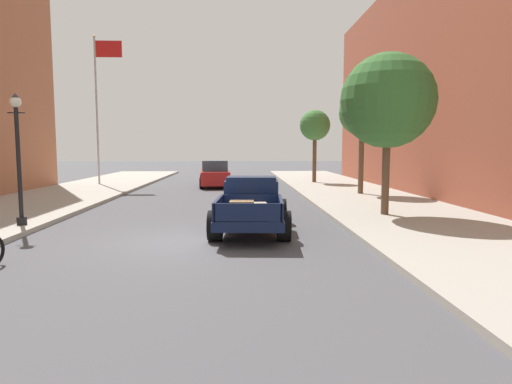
{
  "coord_description": "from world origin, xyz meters",
  "views": [
    {
      "loc": [
        1.38,
        -11.48,
        2.42
      ],
      "look_at": [
        1.94,
        2.74,
        1.0
      ],
      "focal_mm": 31.02,
      "sensor_mm": 36.0,
      "label": 1
    }
  ],
  "objects": [
    {
      "name": "ground_plane",
      "position": [
        0.0,
        0.0,
        0.0
      ],
      "size": [
        140.0,
        140.0,
        0.0
      ],
      "primitive_type": "plane",
      "color": "#47474C"
    },
    {
      "name": "street_tree_nearest",
      "position": [
        6.41,
        3.4,
        3.99
      ],
      "size": [
        3.18,
        3.18,
        5.44
      ],
      "color": "brown",
      "rests_on": "sidewalk_right"
    },
    {
      "name": "sidewalk_right",
      "position": [
        7.25,
        0.0,
        0.07
      ],
      "size": [
        5.5,
        64.0,
        0.15
      ],
      "primitive_type": "cube",
      "color": "#9E998E",
      "rests_on": "ground"
    },
    {
      "name": "hotrod_truck_navy",
      "position": [
        1.76,
        1.49,
        0.75
      ],
      "size": [
        2.38,
        5.02,
        1.58
      ],
      "color": "#0F1938",
      "rests_on": "ground"
    },
    {
      "name": "street_tree_second",
      "position": [
        7.49,
        10.34,
        4.12
      ],
      "size": [
        2.28,
        2.28,
        5.15
      ],
      "color": "brown",
      "rests_on": "sidewalk_right"
    },
    {
      "name": "street_lamp_near",
      "position": [
        -5.05,
        1.73,
        2.39
      ],
      "size": [
        0.5,
        0.32,
        3.85
      ],
      "color": "black",
      "rests_on": "sidewalk_left"
    },
    {
      "name": "car_background_red",
      "position": [
        -0.1,
        16.06,
        0.77
      ],
      "size": [
        2.11,
        4.42,
        1.65
      ],
      "color": "#AD1E1E",
      "rests_on": "ground"
    },
    {
      "name": "flagpole",
      "position": [
        -7.23,
        16.83,
        5.77
      ],
      "size": [
        1.74,
        0.16,
        9.16
      ],
      "color": "#B2B2B7",
      "rests_on": "sidewalk_left"
    },
    {
      "name": "street_tree_third",
      "position": [
        6.42,
        17.73,
        3.86
      ],
      "size": [
        2.0,
        2.0,
        4.77
      ],
      "color": "brown",
      "rests_on": "sidewalk_right"
    }
  ]
}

